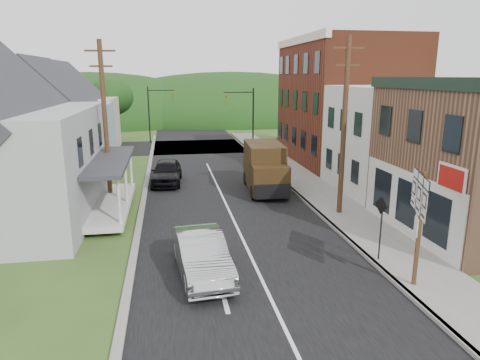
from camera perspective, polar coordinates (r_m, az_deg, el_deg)
name	(u,v)px	position (r m, az deg, el deg)	size (l,w,h in m)	color
ground	(246,247)	(18.41, 0.83, -8.96)	(120.00, 120.00, 0.00)	#2D4719
road	(218,188)	(27.80, -2.91, -1.08)	(9.00, 90.00, 0.02)	black
cross_road	(199,147)	(44.38, -5.53, 4.46)	(60.00, 9.00, 0.02)	black
sidewalk_right	(315,191)	(27.21, 10.03, -1.44)	(2.80, 55.00, 0.15)	slate
curb_right	(295,192)	(26.79, 7.31, -1.58)	(0.20, 55.00, 0.15)	slate
curb_left	(144,199)	(25.72, -12.73, -2.50)	(0.30, 55.00, 0.12)	slate
storefront_white	(404,140)	(28.42, 21.00, 5.04)	(8.00, 7.00, 6.50)	silver
storefront_red	(344,102)	(36.71, 13.69, 10.07)	(8.00, 12.00, 10.00)	#622917
house_blue	(60,123)	(34.77, -22.90, 7.04)	(7.14, 8.16, 7.28)	#8398B2
house_cream	(77,113)	(43.64, -20.94, 8.36)	(7.14, 8.16, 7.28)	#BBAB90
utility_pole_right	(344,126)	(22.13, 13.69, 7.01)	(1.60, 0.26, 9.00)	#472D19
utility_pole_left	(105,121)	(25.05, -17.54, 7.50)	(1.60, 0.26, 9.00)	#472D19
traffic_signal_right	(246,112)	(41.01, 0.80, 9.06)	(2.87, 0.20, 6.00)	black
traffic_signal_left	(155,108)	(47.33, -11.23, 9.43)	(2.87, 0.20, 6.00)	black
tree_left_d	(111,97)	(49.10, -16.83, 10.57)	(4.80, 4.80, 6.94)	#382616
forested_ridge	(186,120)	(72.11, -7.21, 7.98)	(90.00, 30.00, 16.00)	black
silver_sedan	(201,255)	(15.81, -5.19, -9.87)	(1.66, 4.76, 1.57)	#B0B1B5
dark_sedan	(167,172)	(29.17, -9.76, 1.08)	(1.91, 4.75, 1.62)	black
delivery_van	(265,168)	(26.74, 3.36, 1.64)	(2.52, 5.46, 2.98)	black
route_sign_cluster	(419,213)	(15.29, 22.78, -4.08)	(0.86, 2.14, 3.94)	#472D19
warning_sign	(381,220)	(17.19, 18.28, -5.03)	(0.18, 0.69, 2.54)	black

